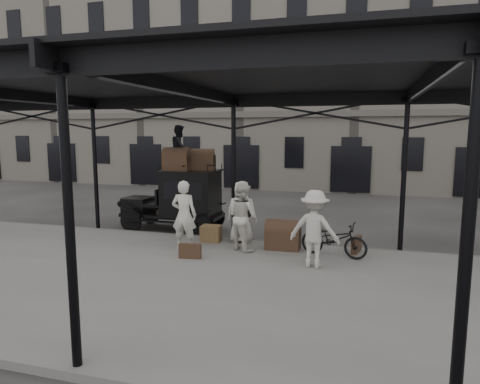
{
  "coord_description": "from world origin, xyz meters",
  "views": [
    {
      "loc": [
        3.91,
        -10.73,
        3.54
      ],
      "look_at": [
        0.33,
        1.6,
        1.7
      ],
      "focal_mm": 32.0,
      "sensor_mm": 36.0,
      "label": 1
    }
  ],
  "objects_px": {
    "taxi": "(183,197)",
    "bicycle": "(334,239)",
    "porter_left": "(184,215)",
    "steamer_trunk_platform": "(283,237)",
    "steamer_trunk_roof_near": "(177,161)",
    "porter_official": "(241,213)"
  },
  "relations": [
    {
      "from": "bicycle",
      "to": "porter_official",
      "type": "bearing_deg",
      "value": 85.22
    },
    {
      "from": "bicycle",
      "to": "steamer_trunk_platform",
      "type": "bearing_deg",
      "value": 89.92
    },
    {
      "from": "taxi",
      "to": "porter_left",
      "type": "bearing_deg",
      "value": -65.55
    },
    {
      "from": "taxi",
      "to": "porter_left",
      "type": "relative_size",
      "value": 1.83
    },
    {
      "from": "steamer_trunk_roof_near",
      "to": "porter_left",
      "type": "bearing_deg",
      "value": -64.92
    },
    {
      "from": "taxi",
      "to": "steamer_trunk_platform",
      "type": "height_order",
      "value": "taxi"
    },
    {
      "from": "porter_left",
      "to": "porter_official",
      "type": "distance_m",
      "value": 1.9
    },
    {
      "from": "taxi",
      "to": "bicycle",
      "type": "distance_m",
      "value": 5.91
    },
    {
      "from": "taxi",
      "to": "porter_official",
      "type": "distance_m",
      "value": 2.87
    },
    {
      "from": "taxi",
      "to": "porter_left",
      "type": "height_order",
      "value": "taxi"
    },
    {
      "from": "steamer_trunk_platform",
      "to": "steamer_trunk_roof_near",
      "type": "bearing_deg",
      "value": 156.34
    },
    {
      "from": "bicycle",
      "to": "steamer_trunk_platform",
      "type": "xyz_separation_m",
      "value": [
        -1.46,
        0.34,
        -0.12
      ]
    },
    {
      "from": "porter_left",
      "to": "porter_official",
      "type": "bearing_deg",
      "value": -136.8
    },
    {
      "from": "taxi",
      "to": "bicycle",
      "type": "xyz_separation_m",
      "value": [
        5.43,
        -2.26,
        -0.57
      ]
    },
    {
      "from": "porter_left",
      "to": "steamer_trunk_roof_near",
      "type": "distance_m",
      "value": 3.11
    },
    {
      "from": "taxi",
      "to": "steamer_trunk_roof_near",
      "type": "bearing_deg",
      "value": -108.07
    },
    {
      "from": "porter_official",
      "to": "taxi",
      "type": "bearing_deg",
      "value": 12.58
    },
    {
      "from": "porter_left",
      "to": "porter_official",
      "type": "xyz_separation_m",
      "value": [
        1.3,
        1.38,
        -0.14
      ]
    },
    {
      "from": "porter_left",
      "to": "steamer_trunk_platform",
      "type": "distance_m",
      "value": 2.92
    },
    {
      "from": "steamer_trunk_platform",
      "to": "porter_official",
      "type": "bearing_deg",
      "value": 156.41
    },
    {
      "from": "bicycle",
      "to": "steamer_trunk_roof_near",
      "type": "xyz_separation_m",
      "value": [
        -5.51,
        2.01,
        1.88
      ]
    },
    {
      "from": "bicycle",
      "to": "porter_left",
      "type": "bearing_deg",
      "value": 109.2
    }
  ]
}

